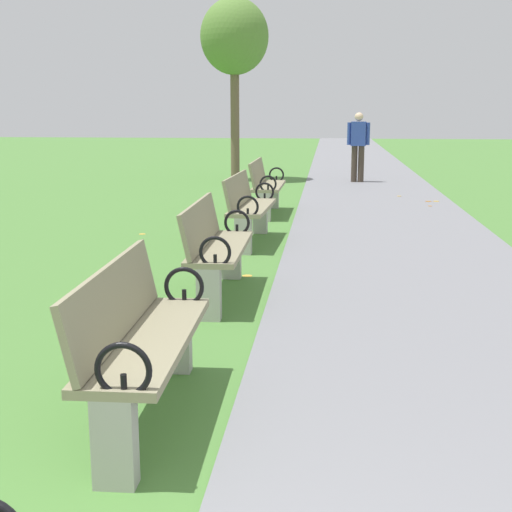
{
  "coord_description": "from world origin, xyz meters",
  "views": [
    {
      "loc": [
        0.54,
        -0.96,
        1.76
      ],
      "look_at": [
        -0.05,
        4.7,
        0.55
      ],
      "focal_mm": 49.26,
      "sensor_mm": 36.0,
      "label": 1
    }
  ],
  "objects": [
    {
      "name": "paved_walkway",
      "position": [
        1.43,
        18.0,
        0.01
      ],
      "size": [
        2.87,
        44.0,
        0.02
      ],
      "primitive_type": "cube",
      "color": "slate",
      "rests_on": "ground"
    },
    {
      "name": "park_bench_2",
      "position": [
        -0.5,
        2.72,
        0.49
      ],
      "size": [
        0.5,
        1.61,
        0.9
      ],
      "color": "gray",
      "rests_on": "ground"
    },
    {
      "name": "park_bench_3",
      "position": [
        -0.5,
        5.39,
        0.49
      ],
      "size": [
        0.49,
        1.6,
        0.9
      ],
      "color": "gray",
      "rests_on": "ground"
    },
    {
      "name": "park_bench_4",
      "position": [
        -0.5,
        8.1,
        0.49
      ],
      "size": [
        0.54,
        1.62,
        0.9
      ],
      "color": "gray",
      "rests_on": "ground"
    },
    {
      "name": "park_bench_5",
      "position": [
        -0.5,
        10.66,
        0.49
      ],
      "size": [
        0.49,
        1.61,
        0.9
      ],
      "color": "gray",
      "rests_on": "ground"
    },
    {
      "name": "tree_2",
      "position": [
        -1.75,
        16.2,
        3.35
      ],
      "size": [
        1.62,
        1.62,
        4.29
      ],
      "color": "brown",
      "rests_on": "ground"
    },
    {
      "name": "pedestrian_walking",
      "position": [
        1.21,
        15.89,
        0.93
      ],
      "size": [
        0.53,
        0.25,
        1.62
      ],
      "color": "#3D3328",
      "rests_on": "paved_walkway"
    },
    {
      "name": "scattered_leaves",
      "position": [
        0.25,
        5.57,
        0.01
      ],
      "size": [
        4.94,
        14.7,
        0.02
      ],
      "color": "#93511E",
      "rests_on": "ground"
    }
  ]
}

